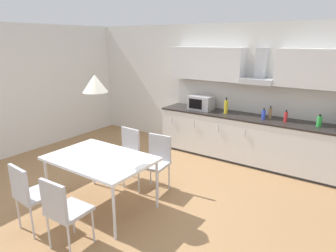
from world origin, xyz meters
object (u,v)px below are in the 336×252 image
at_px(pendant_lamp, 95,83).
at_px(chair_near_left, 29,191).
at_px(dining_table, 100,160).
at_px(chair_far_left, 127,150).
at_px(bottle_red, 286,117).
at_px(chair_far_right, 157,158).
at_px(bottle_yellow, 226,107).
at_px(bottle_blue, 264,114).
at_px(microwave, 201,103).
at_px(bottle_brown, 270,113).
at_px(bottle_green, 319,121).
at_px(chair_near_right, 63,207).

bearing_deg(pendant_lamp, chair_near_left, -110.57).
distance_m(dining_table, chair_far_left, 0.93).
bearing_deg(chair_near_left, bottle_red, 60.89).
xyz_separation_m(dining_table, chair_far_right, (0.31, 0.85, -0.17)).
bearing_deg(bottle_yellow, bottle_blue, -1.73).
bearing_deg(pendant_lamp, chair_far_right, 70.25).
relative_size(bottle_red, chair_far_right, 0.24).
bearing_deg(microwave, pendant_lamp, -90.38).
bearing_deg(bottle_yellow, pendant_lamp, -101.85).
relative_size(bottle_brown, chair_near_left, 0.28).
xyz_separation_m(bottle_blue, chair_far_right, (-1.01, -1.88, -0.44)).
height_order(bottle_red, dining_table, bottle_red).
distance_m(bottle_red, bottle_green, 0.53).
xyz_separation_m(bottle_green, pendant_lamp, (-2.23, -2.77, 0.77)).
xyz_separation_m(bottle_green, chair_near_right, (-1.91, -3.63, -0.44)).
distance_m(bottle_green, chair_near_right, 4.12).
distance_m(chair_far_right, chair_near_right, 1.71).
xyz_separation_m(bottle_brown, chair_near_left, (-1.73, -3.65, -0.46)).
xyz_separation_m(chair_near_left, chair_far_left, (0.01, 1.71, 0.00)).
xyz_separation_m(bottle_blue, chair_far_left, (-1.63, -1.88, -0.44)).
bearing_deg(bottle_green, chair_near_left, -125.08).
relative_size(bottle_yellow, bottle_brown, 1.29).
bearing_deg(bottle_brown, bottle_green, -1.68).
bearing_deg(chair_far_left, bottle_brown, 48.42).
distance_m(bottle_green, chair_far_right, 2.75).
bearing_deg(dining_table, bottle_yellow, 78.15).
relative_size(bottle_red, chair_far_left, 0.24).
relative_size(microwave, bottle_red, 2.25).
xyz_separation_m(chair_near_left, pendant_lamp, (0.32, 0.85, 1.21)).
xyz_separation_m(microwave, chair_near_right, (0.30, -3.63, -0.49)).
bearing_deg(bottle_green, bottle_blue, -177.36).
relative_size(bottle_brown, bottle_green, 1.17).
height_order(microwave, pendant_lamp, pendant_lamp).
distance_m(bottle_blue, chair_near_left, 3.97).
height_order(bottle_green, chair_near_right, bottle_green).
height_order(bottle_red, bottle_green, bottle_red).
height_order(microwave, bottle_brown, microwave).
height_order(bottle_red, pendant_lamp, pendant_lamp).
height_order(microwave, chair_near_right, microwave).
distance_m(bottle_brown, chair_far_left, 2.64).
relative_size(bottle_green, bottle_blue, 1.02).
relative_size(bottle_brown, pendant_lamp, 0.76).
height_order(microwave, bottle_green, microwave).
xyz_separation_m(bottle_red, pendant_lamp, (-1.69, -2.76, 0.77)).
bearing_deg(bottle_brown, chair_near_right, -106.70).
distance_m(microwave, bottle_yellow, 0.56).
bearing_deg(bottle_red, chair_far_left, -136.37).
height_order(bottle_yellow, chair_near_left, bottle_yellow).
bearing_deg(chair_far_left, bottle_green, 37.10).
height_order(bottle_brown, chair_near_right, bottle_brown).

